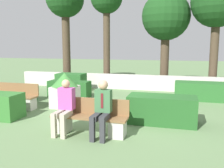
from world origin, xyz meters
name	(u,v)px	position (x,y,z in m)	size (l,w,h in m)	color
ground_plane	(107,114)	(0.00, 0.00, 0.00)	(60.00, 60.00, 0.00)	#607F51
perimeter_wall	(134,82)	(0.00, 4.71, 0.37)	(12.22, 0.30, 0.73)	beige
bench_front	(90,121)	(0.08, -1.76, 0.33)	(1.89, 0.49, 0.86)	brown
bench_left_side	(8,98)	(-3.56, -0.08, 0.34)	(2.16, 0.48, 0.86)	brown
person_seated_man	(102,106)	(0.44, -1.90, 0.75)	(0.38, 0.64, 1.35)	#333338
person_seated_woman	(64,104)	(-0.52, -1.90, 0.73)	(0.38, 0.64, 1.33)	#B2A893
hedge_block_near_left	(71,82)	(-2.80, 3.44, 0.42)	(1.29, 0.81, 0.85)	#286028
hedge_block_near_right	(17,93)	(-3.94, 0.93, 0.33)	(1.37, 0.66, 0.65)	#286028
hedge_block_mid_left	(69,89)	(-2.32, 2.22, 0.34)	(1.76, 0.63, 0.68)	#235623
hedge_block_mid_right	(162,110)	(1.72, -0.43, 0.39)	(1.86, 0.83, 0.77)	#235623
hedge_block_far_right	(200,91)	(2.97, 3.04, 0.36)	(1.96, 0.85, 0.71)	#286028
planter_corner_left	(65,89)	(-1.70, 0.55, 0.64)	(0.91, 0.91, 1.22)	beige
tree_leftmost	(65,2)	(-4.09, 5.73, 4.52)	(2.11, 2.11, 5.79)	#473828
tree_center_left	(107,3)	(-1.56, 5.20, 4.28)	(1.62, 1.62, 5.36)	#473828
tree_center_right	(166,18)	(1.37, 5.86, 3.54)	(2.43, 2.43, 4.83)	#473828
tree_rightmost	(217,3)	(3.67, 5.37, 4.06)	(2.36, 2.36, 5.33)	#473828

